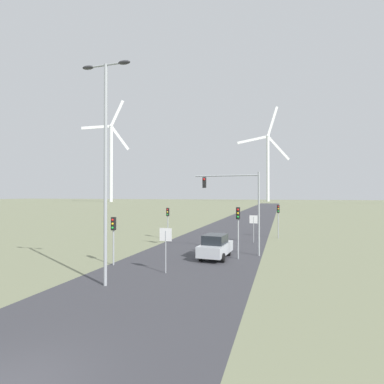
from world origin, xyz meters
name	(u,v)px	position (x,y,z in m)	size (l,w,h in m)	color
road_surface	(244,222)	(0.00, 48.00, 0.00)	(10.00, 240.00, 0.01)	#38383D
streetlamp	(106,150)	(-2.54, 8.33, 7.27)	(2.92, 0.32, 11.94)	#93999E
stop_sign_near	(166,242)	(-0.40, 11.64, 1.95)	(0.81, 0.07, 2.79)	#93999E
stop_sign_far	(254,224)	(3.75, 25.23, 1.93)	(0.81, 0.07, 2.76)	#93999E
traffic_light_post_near_left	(113,230)	(-4.63, 12.55, 2.43)	(0.28, 0.33, 3.31)	#93999E
traffic_light_post_near_right	(238,221)	(3.34, 17.00, 2.87)	(0.28, 0.34, 3.91)	#93999E
traffic_light_post_mid_left	(168,216)	(-5.50, 25.01, 2.51)	(0.28, 0.34, 3.42)	#93999E
traffic_light_post_mid_right	(278,214)	(6.12, 29.10, 2.75)	(0.28, 0.34, 3.74)	#93999E
traffic_light_mast_overhead	(236,196)	(2.97, 18.70, 4.80)	(5.35, 0.35, 6.69)	#93999E
car_approaching	(215,246)	(1.63, 16.78, 0.91)	(2.06, 4.21, 1.83)	#B7BCC1
wind_turbine_far_left	(111,156)	(-106.37, 175.36, 31.74)	(28.91, 14.91, 70.70)	silver
wind_turbine_left	(268,161)	(-3.39, 219.83, 29.85)	(36.99, 13.00, 69.89)	silver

